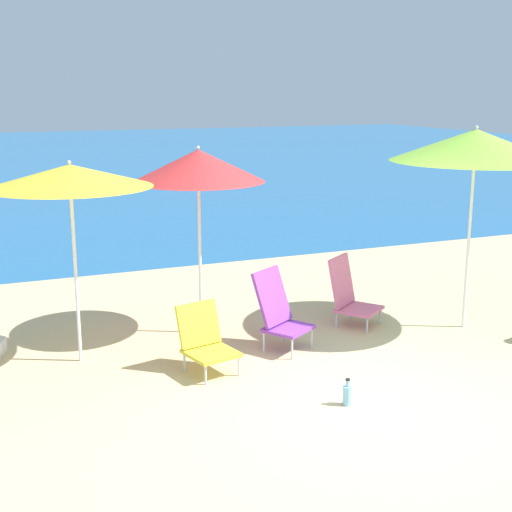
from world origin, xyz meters
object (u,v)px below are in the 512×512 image
at_px(beach_chair_pink, 349,294).
at_px(water_bottle, 347,395).
at_px(beach_umbrella_red, 198,166).
at_px(beach_chair_yellow, 205,340).
at_px(beach_umbrella_lime, 475,145).
at_px(beach_umbrella_yellow, 70,176).
at_px(beach_chair_purple, 279,310).

relative_size(beach_chair_pink, water_bottle, 3.27).
distance_m(beach_umbrella_red, beach_chair_yellow, 2.06).
bearing_deg(water_bottle, beach_umbrella_lime, 29.75).
height_order(beach_umbrella_red, water_bottle, beach_umbrella_red).
distance_m(beach_umbrella_lime, water_bottle, 3.51).
distance_m(beach_umbrella_red, beach_umbrella_lime, 3.22).
relative_size(beach_chair_yellow, beach_chair_pink, 0.82).
bearing_deg(beach_chair_yellow, water_bottle, -66.96).
relative_size(beach_umbrella_red, beach_chair_pink, 2.63).
bearing_deg(beach_chair_yellow, beach_chair_pink, 6.10).
bearing_deg(beach_chair_yellow, beach_umbrella_yellow, 132.91).
bearing_deg(beach_chair_yellow, beach_umbrella_lime, -11.38).
distance_m(beach_chair_purple, beach_chair_pink, 1.24).
distance_m(beach_chair_yellow, beach_chair_purple, 1.03).
xyz_separation_m(beach_umbrella_yellow, beach_chair_pink, (3.29, -0.04, -1.60)).
height_order(beach_umbrella_yellow, water_bottle, beach_umbrella_yellow).
bearing_deg(beach_umbrella_yellow, beach_chair_pink, -0.74).
relative_size(beach_umbrella_red, beach_chair_purple, 2.49).
bearing_deg(beach_chair_pink, beach_chair_purple, 164.72).
bearing_deg(beach_umbrella_yellow, beach_chair_yellow, -34.09).
xyz_separation_m(beach_umbrella_lime, beach_chair_pink, (-1.24, 0.64, -1.83)).
height_order(beach_chair_pink, water_bottle, beach_chair_pink).
distance_m(beach_chair_pink, water_bottle, 2.37).
bearing_deg(water_bottle, beach_chair_purple, 88.88).
height_order(beach_umbrella_yellow, beach_chair_purple, beach_umbrella_yellow).
bearing_deg(beach_umbrella_lime, beach_chair_pink, 152.68).
distance_m(beach_umbrella_yellow, beach_chair_yellow, 2.16).
relative_size(beach_umbrella_lime, water_bottle, 9.43).
relative_size(beach_chair_yellow, beach_chair_purple, 0.78).
relative_size(beach_umbrella_yellow, beach_chair_pink, 2.54).
relative_size(beach_umbrella_lime, beach_chair_pink, 2.89).
xyz_separation_m(beach_umbrella_red, beach_chair_yellow, (-0.34, -1.16, -1.66)).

